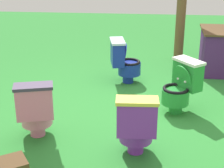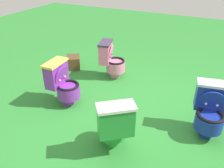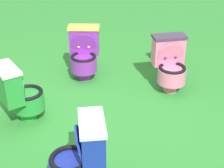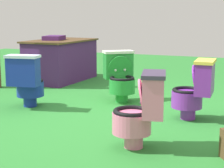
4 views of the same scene
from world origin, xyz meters
name	(u,v)px [view 3 (image 3 of 4)]	position (x,y,z in m)	size (l,w,h in m)	color
ground	(85,121)	(0.00, 0.00, 0.00)	(14.00, 14.00, 0.00)	#2D8433
toilet_pink	(170,63)	(-1.03, -0.86, 0.37)	(0.51, 0.58, 0.73)	pink
toilet_green	(19,93)	(0.72, 0.05, 0.37)	(0.64, 0.62, 0.73)	green
toilet_blue	(80,156)	(-0.12, 1.06, 0.37)	(0.56, 0.49, 0.73)	#192D9E
toilet_purple	(84,53)	(0.15, -1.13, 0.37)	(0.44, 0.51, 0.73)	purple
small_crate	(165,53)	(-1.04, -1.77, 0.13)	(0.33, 0.27, 0.26)	brown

